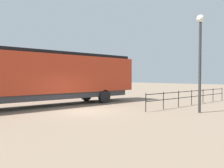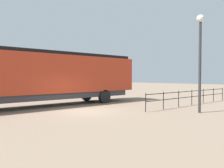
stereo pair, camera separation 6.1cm
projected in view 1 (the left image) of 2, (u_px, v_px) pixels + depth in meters
The scene contains 4 objects.
ground_plane at pixel (86, 111), 14.87m from camera, with size 120.00×120.00×0.00m, color #84705B.
locomotive at pixel (40, 76), 16.96m from camera, with size 2.89×17.53×4.04m.
lamp_post at pixel (200, 48), 14.01m from camera, with size 0.45×0.45×5.90m.
platform_fence at pixel (192, 95), 18.03m from camera, with size 0.05×11.02×1.17m.
Camera 1 is at (12.15, -8.63, 2.17)m, focal length 37.35 mm.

